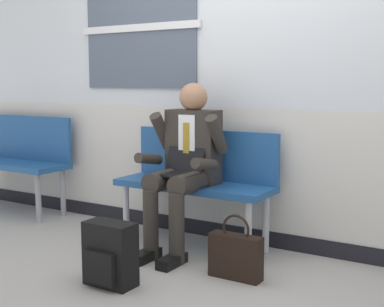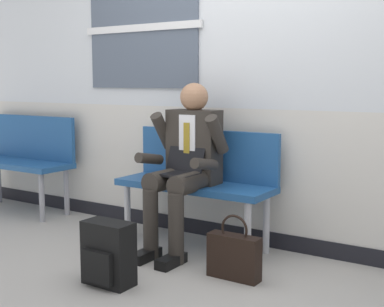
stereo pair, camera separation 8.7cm
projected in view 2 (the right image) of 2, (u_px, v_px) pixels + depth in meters
ground_plane at (189, 267)px, 3.60m from camera, size 18.00×18.00×0.00m
station_wall at (242, 51)px, 4.04m from camera, size 6.78×0.17×2.99m
bench_with_person at (199, 176)px, 4.05m from camera, size 1.23×0.42×0.88m
bench_empty at (23, 155)px, 5.16m from camera, size 1.17×0.42×0.93m
person_seated at (185, 162)px, 3.87m from camera, size 0.57×0.70×1.25m
backpack at (108, 254)px, 3.26m from camera, size 0.32×0.21×0.40m
handbag at (234, 256)px, 3.37m from camera, size 0.35×0.11×0.42m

